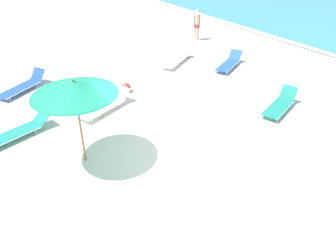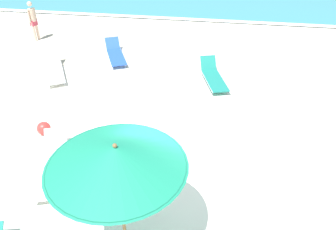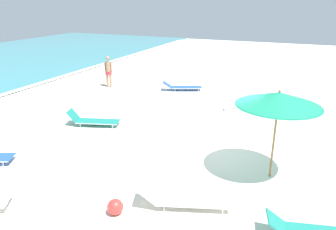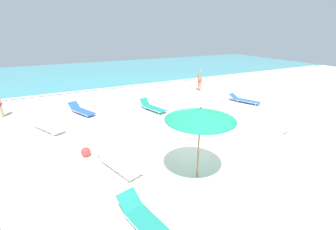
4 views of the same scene
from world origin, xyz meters
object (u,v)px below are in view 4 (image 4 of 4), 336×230
(lounger_stack, at_px, (269,126))
(sun_lounger_mid_beach_pair_b, at_px, (118,163))
(sun_lounger_near_water_right, at_px, (82,110))
(sun_lounger_beside_umbrella, at_px, (244,100))
(sun_lounger_under_umbrella, at_px, (149,224))
(beach_ball, at_px, (86,152))
(beach_umbrella, at_px, (200,114))
(sun_lounger_mid_beach_solo, at_px, (153,107))
(beachgoer_wading_adult, at_px, (200,79))
(sun_lounger_near_water_left, at_px, (47,126))

(lounger_stack, distance_m, sun_lounger_mid_beach_pair_b, 7.83)
(sun_lounger_near_water_right, bearing_deg, sun_lounger_beside_umbrella, -40.01)
(sun_lounger_under_umbrella, bearing_deg, beach_ball, 87.54)
(sun_lounger_beside_umbrella, height_order, beach_ball, sun_lounger_beside_umbrella)
(sun_lounger_mid_beach_pair_b, height_order, beach_ball, sun_lounger_mid_beach_pair_b)
(sun_lounger_near_water_right, xyz_separation_m, beach_ball, (-0.50, -5.25, -0.03))
(beach_ball, bearing_deg, lounger_stack, -9.10)
(beach_umbrella, relative_size, sun_lounger_mid_beach_solo, 1.22)
(beach_ball, bearing_deg, beach_umbrella, -44.03)
(sun_lounger_under_umbrella, relative_size, beach_ball, 6.30)
(lounger_stack, relative_size, sun_lounger_near_water_right, 0.92)
(beach_umbrella, distance_m, sun_lounger_beside_umbrella, 9.71)
(lounger_stack, distance_m, sun_lounger_under_umbrella, 8.43)
(sun_lounger_beside_umbrella, distance_m, beach_ball, 11.17)
(beach_umbrella, distance_m, sun_lounger_near_water_right, 9.04)
(sun_lounger_near_water_right, bearing_deg, beachgoer_wading_adult, -17.09)
(lounger_stack, relative_size, beach_ball, 5.22)
(lounger_stack, relative_size, sun_lounger_near_water_left, 0.89)
(sun_lounger_near_water_left, bearing_deg, sun_lounger_beside_umbrella, -34.34)
(sun_lounger_beside_umbrella, xyz_separation_m, sun_lounger_near_water_right, (-10.39, 2.78, 0.01))
(sun_lounger_near_water_right, distance_m, beach_ball, 5.27)
(beach_umbrella, height_order, beach_ball, beach_umbrella)
(sun_lounger_mid_beach_solo, bearing_deg, lounger_stack, -69.04)
(sun_lounger_beside_umbrella, bearing_deg, sun_lounger_near_water_left, 151.18)
(sun_lounger_near_water_left, distance_m, sun_lounger_mid_beach_solo, 5.92)
(beach_umbrella, xyz_separation_m, lounger_stack, (5.53, 1.71, -2.17))
(sun_lounger_beside_umbrella, distance_m, sun_lounger_mid_beach_pair_b, 10.68)
(sun_lounger_mid_beach_solo, height_order, beach_ball, sun_lounger_mid_beach_solo)
(sun_lounger_under_umbrella, distance_m, sun_lounger_near_water_left, 8.29)
(sun_lounger_mid_beach_solo, height_order, beachgoer_wading_adult, beachgoer_wading_adult)
(beach_umbrella, distance_m, sun_lounger_near_water_left, 8.33)
(lounger_stack, bearing_deg, sun_lounger_near_water_right, 132.12)
(beach_umbrella, height_order, sun_lounger_mid_beach_pair_b, beach_umbrella)
(lounger_stack, height_order, sun_lounger_beside_umbrella, sun_lounger_beside_umbrella)
(lounger_stack, bearing_deg, sun_lounger_beside_umbrella, 52.11)
(sun_lounger_under_umbrella, bearing_deg, sun_lounger_near_water_left, 91.99)
(beach_umbrella, relative_size, sun_lounger_mid_beach_pair_b, 1.12)
(sun_lounger_under_umbrella, height_order, sun_lounger_near_water_left, sun_lounger_near_water_left)
(sun_lounger_mid_beach_solo, xyz_separation_m, beachgoer_wading_adult, (5.37, 2.69, 0.78))
(sun_lounger_near_water_right, relative_size, sun_lounger_mid_beach_pair_b, 0.94)
(beach_ball, bearing_deg, beachgoer_wading_adult, 33.50)
(sun_lounger_beside_umbrella, relative_size, beachgoer_wading_adult, 1.23)
(beach_umbrella, height_order, sun_lounger_beside_umbrella, beach_umbrella)
(lounger_stack, bearing_deg, beach_umbrella, -171.78)
(lounger_stack, height_order, sun_lounger_near_water_left, sun_lounger_near_water_left)
(lounger_stack, distance_m, beachgoer_wading_adult, 8.10)
(beachgoer_wading_adult, relative_size, beach_ball, 4.64)
(sun_lounger_near_water_right, xyz_separation_m, sun_lounger_mid_beach_pair_b, (0.43, -6.61, -0.00))
(beachgoer_wading_adult, bearing_deg, sun_lounger_near_water_right, 89.31)
(sun_lounger_near_water_left, bearing_deg, sun_lounger_mid_beach_solo, -26.09)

